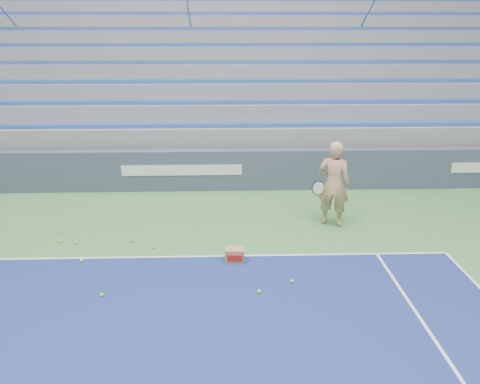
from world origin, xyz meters
name	(u,v)px	position (x,y,z in m)	size (l,w,h in m)	color
sponsor_barrier	(183,170)	(0.00, 15.88, 0.55)	(30.00, 0.32, 1.10)	#3C455C
bleachers	(193,80)	(0.00, 21.60, 2.36)	(31.00, 9.15, 7.30)	gray
tennis_player	(334,184)	(3.53, 13.39, 0.96)	(1.02, 0.97, 1.92)	tan
ball_box	(235,255)	(1.33, 11.70, 0.13)	(0.37, 0.30, 0.27)	#9C764B
tennis_ball_0	(292,281)	(2.31, 10.86, 0.03)	(0.07, 0.07, 0.07)	#C2D82C
tennis_ball_1	(259,292)	(1.71, 10.54, 0.03)	(0.07, 0.07, 0.07)	#C2D82C
tennis_ball_2	(102,295)	(-0.89, 10.52, 0.03)	(0.07, 0.07, 0.07)	#C2D82C
tennis_ball_3	(131,241)	(-0.80, 12.58, 0.03)	(0.07, 0.07, 0.07)	#C2D82C
tennis_ball_4	(61,241)	(-2.24, 12.61, 0.03)	(0.07, 0.07, 0.07)	#C2D82C
tennis_ball_5	(154,248)	(-0.28, 12.24, 0.03)	(0.07, 0.07, 0.07)	#C2D82C
tennis_ball_6	(76,243)	(-1.92, 12.52, 0.03)	(0.07, 0.07, 0.07)	#C2D82C
tennis_ball_7	(82,261)	(-1.57, 11.74, 0.03)	(0.07, 0.07, 0.07)	#C2D82C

